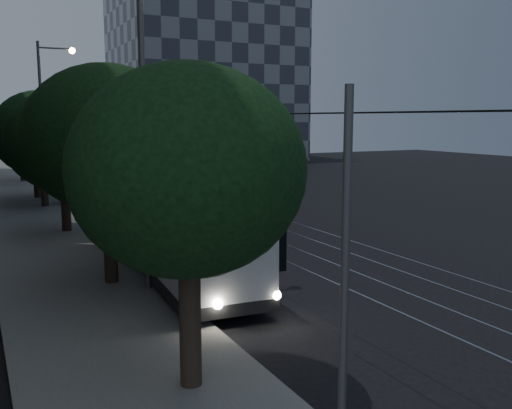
{
  "coord_description": "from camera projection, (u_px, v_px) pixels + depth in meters",
  "views": [
    {
      "loc": [
        -10.39,
        -17.08,
        5.5
      ],
      "look_at": [
        -1.07,
        1.56,
        2.33
      ],
      "focal_mm": 40.0,
      "sensor_mm": 36.0,
      "label": 1
    }
  ],
  "objects": [
    {
      "name": "ground",
      "position": [
        302.0,
        272.0,
        20.52
      ],
      "size": [
        120.0,
        120.0,
        0.0
      ],
      "primitive_type": "plane",
      "color": "black",
      "rests_on": "ground"
    },
    {
      "name": "sidewalk",
      "position": [
        28.0,
        208.0,
        34.87
      ],
      "size": [
        5.0,
        90.0,
        0.15
      ],
      "primitive_type": "cube",
      "color": "gray",
      "rests_on": "ground"
    },
    {
      "name": "tram_rails",
      "position": [
        183.0,
        198.0,
        39.31
      ],
      "size": [
        4.52,
        90.0,
        0.02
      ],
      "color": "#9998A0",
      "rests_on": "ground"
    },
    {
      "name": "overhead_wires",
      "position": [
        68.0,
        151.0,
        35.48
      ],
      "size": [
        2.23,
        90.0,
        6.0
      ],
      "color": "black",
      "rests_on": "ground"
    },
    {
      "name": "building_distant_right",
      "position": [
        204.0,
        68.0,
        75.31
      ],
      "size": [
        22.0,
        18.0,
        24.0
      ],
      "primitive_type": "cube",
      "color": "#373C47",
      "rests_on": "ground"
    },
    {
      "name": "trolleybus",
      "position": [
        172.0,
        225.0,
        20.4
      ],
      "size": [
        3.36,
        12.55,
        5.63
      ],
      "rotation": [
        0.0,
        0.0,
        -0.06
      ],
      "color": "white",
      "rests_on": "ground"
    },
    {
      "name": "pickup_silver",
      "position": [
        136.0,
        208.0,
        29.64
      ],
      "size": [
        3.61,
        6.41,
        1.69
      ],
      "primitive_type": "imported",
      "rotation": [
        0.0,
        0.0,
        0.14
      ],
      "color": "#9DA0A4",
      "rests_on": "ground"
    },
    {
      "name": "car_white_a",
      "position": [
        97.0,
        204.0,
        31.65
      ],
      "size": [
        2.51,
        4.65,
        1.5
      ],
      "primitive_type": "imported",
      "rotation": [
        0.0,
        0.0,
        -0.17
      ],
      "color": "silver",
      "rests_on": "ground"
    },
    {
      "name": "car_white_b",
      "position": [
        84.0,
        191.0,
        37.55
      ],
      "size": [
        3.8,
        5.35,
        1.44
      ],
      "primitive_type": "imported",
      "rotation": [
        0.0,
        0.0,
        -0.4
      ],
      "color": "silver",
      "rests_on": "ground"
    },
    {
      "name": "car_white_c",
      "position": [
        84.0,
        185.0,
        40.6
      ],
      "size": [
        2.84,
        4.88,
        1.52
      ],
      "primitive_type": "imported",
      "rotation": [
        0.0,
        0.0,
        -0.28
      ],
      "color": "#B9B9BE",
      "rests_on": "ground"
    },
    {
      "name": "car_white_d",
      "position": [
        70.0,
        179.0,
        45.8
      ],
      "size": [
        2.63,
        3.88,
        1.23
      ],
      "primitive_type": "imported",
      "rotation": [
        0.0,
        0.0,
        -0.36
      ],
      "color": "white",
      "rests_on": "ground"
    },
    {
      "name": "tree_0",
      "position": [
        187.0,
        171.0,
        10.92
      ],
      "size": [
        4.6,
        4.6,
        6.58
      ],
      "color": "black",
      "rests_on": "ground"
    },
    {
      "name": "tree_1",
      "position": [
        106.0,
        139.0,
        18.13
      ],
      "size": [
        5.25,
        5.25,
        7.22
      ],
      "color": "black",
      "rests_on": "ground"
    },
    {
      "name": "tree_2",
      "position": [
        62.0,
        141.0,
        26.71
      ],
      "size": [
        5.3,
        5.3,
        6.84
      ],
      "color": "black",
      "rests_on": "ground"
    },
    {
      "name": "tree_3",
      "position": [
        41.0,
        134.0,
        34.37
      ],
      "size": [
        5.77,
        5.77,
        7.16
      ],
      "color": "black",
      "rests_on": "ground"
    },
    {
      "name": "tree_4",
      "position": [
        34.0,
        136.0,
        38.21
      ],
      "size": [
        4.99,
        4.99,
        6.59
      ],
      "color": "black",
      "rests_on": "ground"
    },
    {
      "name": "tree_5",
      "position": [
        20.0,
        129.0,
        48.37
      ],
      "size": [
        4.68,
        4.68,
        6.71
      ],
      "color": "black",
      "rests_on": "ground"
    },
    {
      "name": "streetlamp_near",
      "position": [
        156.0,
        90.0,
        17.4
      ],
      "size": [
        2.54,
        0.44,
        10.58
      ],
      "color": "#58585A",
      "rests_on": "ground"
    },
    {
      "name": "streetlamp_far",
      "position": [
        48.0,
        105.0,
        39.64
      ],
      "size": [
        2.57,
        0.44,
        10.7
      ],
      "color": "#58585A",
      "rests_on": "ground"
    }
  ]
}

